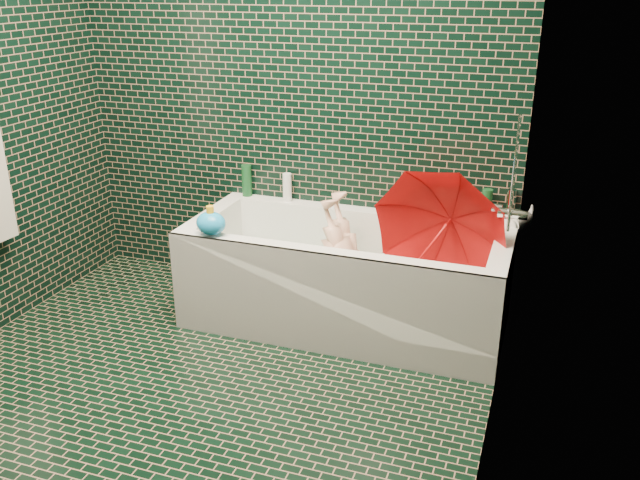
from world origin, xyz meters
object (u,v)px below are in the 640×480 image
(child, at_px, (348,270))
(rubber_duck, at_px, (445,210))
(bathtub, at_px, (345,288))
(umbrella, at_px, (431,244))
(bath_toy, at_px, (211,223))

(child, distance_m, rubber_duck, 0.63)
(bathtub, bearing_deg, child, 64.47)
(bathtub, bearing_deg, umbrella, -4.28)
(umbrella, distance_m, bath_toy, 1.12)
(umbrella, relative_size, rubber_duck, 5.27)
(umbrella, relative_size, bath_toy, 3.63)
(child, bearing_deg, bathtub, -19.72)
(umbrella, height_order, rubber_duck, umbrella)
(bathtub, height_order, bath_toy, bath_toy)
(umbrella, bearing_deg, rubber_duck, 101.68)
(child, height_order, rubber_duck, rubber_duck)
(bathtub, distance_m, child, 0.10)
(bathtub, distance_m, bath_toy, 0.81)
(bathtub, xyz_separation_m, child, (0.01, 0.02, 0.10))
(child, bearing_deg, umbrella, 88.88)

